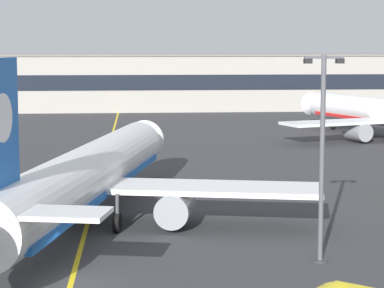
% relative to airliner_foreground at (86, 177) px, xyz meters
% --- Properties ---
extents(ground_plane, '(400.00, 400.00, 0.00)m').
position_rel_airliner_foreground_xyz_m(ground_plane, '(0.26, -13.58, -3.37)').
color(ground_plane, '#353538').
extents(taxiway_centreline, '(2.75, 179.99, 0.01)m').
position_rel_airliner_foreground_xyz_m(taxiway_centreline, '(0.26, 16.42, -3.37)').
color(taxiway_centreline, yellow).
rests_on(taxiway_centreline, ground).
extents(airliner_foreground, '(32.28, 41.12, 11.65)m').
position_rel_airliner_foreground_xyz_m(airliner_foreground, '(0.00, 0.00, 0.00)').
color(airliner_foreground, white).
rests_on(airliner_foreground, ground).
extents(apron_lamp_post, '(2.24, 0.90, 11.74)m').
position_rel_airliner_foreground_xyz_m(apron_lamp_post, '(13.73, -10.43, 2.80)').
color(apron_lamp_post, '#515156').
rests_on(apron_lamp_post, ground).
extents(safety_cone_by_nose_gear, '(0.44, 0.44, 0.55)m').
position_rel_airliner_foreground_xyz_m(safety_cone_by_nose_gear, '(0.61, 15.35, -3.11)').
color(safety_cone_by_nose_gear, orange).
rests_on(safety_cone_by_nose_gear, ground).
extents(terminal_building, '(154.81, 12.40, 10.68)m').
position_rel_airliner_foreground_xyz_m(terminal_building, '(-5.58, 97.48, 1.98)').
color(terminal_building, '#9E998E').
rests_on(terminal_building, ground).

